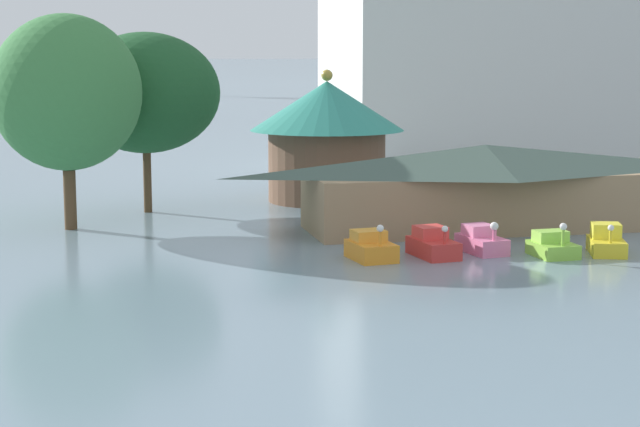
{
  "coord_description": "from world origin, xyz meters",
  "views": [
    {
      "loc": [
        -8.23,
        -17.88,
        9.35
      ],
      "look_at": [
        0.33,
        20.66,
        3.29
      ],
      "focal_mm": 60.54,
      "sensor_mm": 36.0,
      "label": 1
    }
  ],
  "objects_px": {
    "boathouse": "(485,185)",
    "background_building_block": "(570,11)",
    "green_roof_pavilion": "(327,133)",
    "pedal_boat_lime": "(553,246)",
    "pedal_boat_yellow": "(606,242)",
    "shoreline_tree_mid": "(145,93)",
    "pedal_boat_orange": "(371,248)",
    "pedal_boat_red": "(433,245)",
    "shoreline_tree_tall_left": "(66,93)",
    "pedal_boat_pink": "(481,241)"
  },
  "relations": [
    {
      "from": "pedal_boat_red",
      "to": "background_building_block",
      "type": "distance_m",
      "value": 48.13
    },
    {
      "from": "green_roof_pavilion",
      "to": "pedal_boat_yellow",
      "type": "bearing_deg",
      "value": -66.38
    },
    {
      "from": "pedal_boat_orange",
      "to": "green_roof_pavilion",
      "type": "relative_size",
      "value": 0.28
    },
    {
      "from": "shoreline_tree_tall_left",
      "to": "pedal_boat_red",
      "type": "bearing_deg",
      "value": -34.99
    },
    {
      "from": "pedal_boat_red",
      "to": "shoreline_tree_tall_left",
      "type": "xyz_separation_m",
      "value": [
        -16.08,
        11.26,
        6.55
      ]
    },
    {
      "from": "pedal_boat_yellow",
      "to": "background_building_block",
      "type": "distance_m",
      "value": 45.42
    },
    {
      "from": "pedal_boat_lime",
      "to": "boathouse",
      "type": "xyz_separation_m",
      "value": [
        -0.29,
        7.84,
        1.84
      ]
    },
    {
      "from": "pedal_boat_red",
      "to": "green_roof_pavilion",
      "type": "distance_m",
      "value": 19.13
    },
    {
      "from": "boathouse",
      "to": "background_building_block",
      "type": "relative_size",
      "value": 0.49
    },
    {
      "from": "boathouse",
      "to": "green_roof_pavilion",
      "type": "relative_size",
      "value": 2.1
    },
    {
      "from": "shoreline_tree_tall_left",
      "to": "green_roof_pavilion",
      "type": "bearing_deg",
      "value": 25.94
    },
    {
      "from": "pedal_boat_pink",
      "to": "background_building_block",
      "type": "xyz_separation_m",
      "value": [
        22.49,
        38.88,
        11.91
      ]
    },
    {
      "from": "green_roof_pavilion",
      "to": "pedal_boat_lime",
      "type": "bearing_deg",
      "value": -73.33
    },
    {
      "from": "pedal_boat_red",
      "to": "shoreline_tree_tall_left",
      "type": "relative_size",
      "value": 0.27
    },
    {
      "from": "boathouse",
      "to": "shoreline_tree_tall_left",
      "type": "relative_size",
      "value": 1.79
    },
    {
      "from": "background_building_block",
      "to": "pedal_boat_lime",
      "type": "bearing_deg",
      "value": -115.92
    },
    {
      "from": "pedal_boat_yellow",
      "to": "boathouse",
      "type": "bearing_deg",
      "value": -140.08
    },
    {
      "from": "boathouse",
      "to": "green_roof_pavilion",
      "type": "bearing_deg",
      "value": 115.18
    },
    {
      "from": "boathouse",
      "to": "shoreline_tree_tall_left",
      "type": "height_order",
      "value": "shoreline_tree_tall_left"
    },
    {
      "from": "pedal_boat_red",
      "to": "pedal_boat_yellow",
      "type": "xyz_separation_m",
      "value": [
        8.03,
        -1.04,
        -0.01
      ]
    },
    {
      "from": "shoreline_tree_mid",
      "to": "background_building_block",
      "type": "height_order",
      "value": "background_building_block"
    },
    {
      "from": "shoreline_tree_tall_left",
      "to": "shoreline_tree_mid",
      "type": "relative_size",
      "value": 1.08
    },
    {
      "from": "shoreline_tree_mid",
      "to": "background_building_block",
      "type": "relative_size",
      "value": 0.25
    },
    {
      "from": "green_roof_pavilion",
      "to": "pedal_boat_orange",
      "type": "bearing_deg",
      "value": -96.93
    },
    {
      "from": "pedal_boat_lime",
      "to": "shoreline_tree_tall_left",
      "type": "distance_m",
      "value": 25.61
    },
    {
      "from": "pedal_boat_lime",
      "to": "pedal_boat_yellow",
      "type": "xyz_separation_m",
      "value": [
        2.7,
        0.1,
        0.07
      ]
    },
    {
      "from": "shoreline_tree_tall_left",
      "to": "background_building_block",
      "type": "relative_size",
      "value": 0.27
    },
    {
      "from": "pedal_boat_lime",
      "to": "green_roof_pavilion",
      "type": "distance_m",
      "value": 21.11
    },
    {
      "from": "pedal_boat_lime",
      "to": "shoreline_tree_mid",
      "type": "distance_m",
      "value": 25.3
    },
    {
      "from": "pedal_boat_yellow",
      "to": "pedal_boat_pink",
      "type": "bearing_deg",
      "value": -86.72
    },
    {
      "from": "pedal_boat_yellow",
      "to": "background_building_block",
      "type": "xyz_separation_m",
      "value": [
        16.98,
        40.41,
        11.89
      ]
    },
    {
      "from": "pedal_boat_red",
      "to": "pedal_boat_lime",
      "type": "xyz_separation_m",
      "value": [
        5.32,
        -1.14,
        -0.08
      ]
    },
    {
      "from": "pedal_boat_orange",
      "to": "background_building_block",
      "type": "height_order",
      "value": "background_building_block"
    },
    {
      "from": "pedal_boat_orange",
      "to": "pedal_boat_red",
      "type": "xyz_separation_m",
      "value": [
        2.93,
        0.08,
        0.01
      ]
    },
    {
      "from": "pedal_boat_pink",
      "to": "green_roof_pavilion",
      "type": "height_order",
      "value": "green_roof_pavilion"
    },
    {
      "from": "pedal_boat_pink",
      "to": "boathouse",
      "type": "xyz_separation_m",
      "value": [
        2.52,
        6.21,
        1.79
      ]
    },
    {
      "from": "pedal_boat_red",
      "to": "background_building_block",
      "type": "bearing_deg",
      "value": 140.4
    },
    {
      "from": "pedal_boat_yellow",
      "to": "background_building_block",
      "type": "relative_size",
      "value": 0.07
    },
    {
      "from": "pedal_boat_yellow",
      "to": "shoreline_tree_mid",
      "type": "height_order",
      "value": "shoreline_tree_mid"
    },
    {
      "from": "green_roof_pavilion",
      "to": "background_building_block",
      "type": "bearing_deg",
      "value": 38.77
    },
    {
      "from": "green_roof_pavilion",
      "to": "background_building_block",
      "type": "xyz_separation_m",
      "value": [
        25.65,
        20.6,
        8.24
      ]
    },
    {
      "from": "pedal_boat_pink",
      "to": "shoreline_tree_tall_left",
      "type": "xyz_separation_m",
      "value": [
        -18.61,
        10.77,
        6.58
      ]
    },
    {
      "from": "green_roof_pavilion",
      "to": "shoreline_tree_mid",
      "type": "bearing_deg",
      "value": -167.9
    },
    {
      "from": "pedal_boat_orange",
      "to": "pedal_boat_red",
      "type": "height_order",
      "value": "pedal_boat_orange"
    },
    {
      "from": "pedal_boat_pink",
      "to": "pedal_boat_lime",
      "type": "xyz_separation_m",
      "value": [
        2.8,
        -1.63,
        -0.05
      ]
    },
    {
      "from": "shoreline_tree_tall_left",
      "to": "pedal_boat_orange",
      "type": "bearing_deg",
      "value": -40.76
    },
    {
      "from": "pedal_boat_pink",
      "to": "shoreline_tree_tall_left",
      "type": "bearing_deg",
      "value": -128.52
    },
    {
      "from": "pedal_boat_yellow",
      "to": "shoreline_tree_mid",
      "type": "relative_size",
      "value": 0.29
    },
    {
      "from": "pedal_boat_lime",
      "to": "pedal_boat_pink",
      "type": "bearing_deg",
      "value": -122.85
    },
    {
      "from": "pedal_boat_pink",
      "to": "green_roof_pavilion",
      "type": "bearing_deg",
      "value": -178.65
    }
  ]
}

